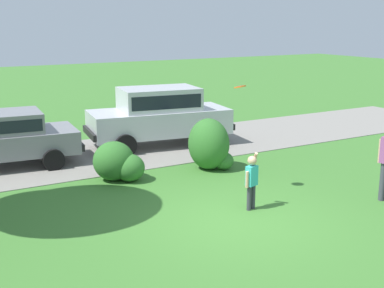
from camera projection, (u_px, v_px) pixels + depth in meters
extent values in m
plane|color=#3D752D|center=(237.00, 222.00, 10.68)|extent=(80.00, 80.00, 0.00)
cube|color=gray|center=(117.00, 152.00, 16.22)|extent=(28.00, 4.40, 0.02)
ellipsoid|color=#33702B|center=(114.00, 161.00, 13.36)|extent=(1.07, 1.02, 1.02)
ellipsoid|color=#33702B|center=(130.00, 168.00, 13.31)|extent=(0.79, 0.79, 0.71)
ellipsoid|color=#33702B|center=(209.00, 144.00, 14.32)|extent=(1.10, 1.25, 1.43)
ellipsoid|color=#33702B|center=(224.00, 161.00, 14.36)|extent=(0.55, 0.55, 0.50)
cube|color=gray|center=(10.00, 122.00, 14.47)|extent=(1.82, 1.77, 0.56)
cube|color=black|center=(10.00, 122.00, 14.47)|extent=(1.69, 1.77, 0.34)
cylinder|color=black|center=(54.00, 160.00, 14.27)|extent=(0.62, 0.27, 0.60)
cylinder|color=black|center=(43.00, 145.00, 15.93)|extent=(0.62, 0.27, 0.60)
cube|color=black|center=(76.00, 142.00, 15.39)|extent=(0.28, 1.75, 0.20)
cube|color=silver|center=(159.00, 122.00, 16.98)|extent=(4.71, 2.45, 0.80)
cube|color=silver|center=(159.00, 99.00, 16.80)|extent=(2.68, 1.95, 0.72)
cube|color=black|center=(159.00, 99.00, 16.80)|extent=(2.48, 1.94, 0.43)
cylinder|color=black|center=(126.00, 145.00, 15.74)|extent=(0.70, 0.31, 0.68)
cylinder|color=black|center=(111.00, 133.00, 17.43)|extent=(0.70, 0.31, 0.68)
cylinder|color=black|center=(210.00, 138.00, 16.75)|extent=(0.70, 0.31, 0.68)
cylinder|color=black|center=(188.00, 127.00, 18.44)|extent=(0.70, 0.31, 0.68)
cube|color=black|center=(90.00, 133.00, 16.20)|extent=(0.36, 1.75, 0.20)
cube|color=black|center=(222.00, 123.00, 17.86)|extent=(0.36, 1.75, 0.20)
cylinder|color=#383842|center=(249.00, 198.00, 11.28)|extent=(0.10, 0.10, 0.55)
cylinder|color=#383842|center=(253.00, 197.00, 11.38)|extent=(0.10, 0.10, 0.55)
cube|color=#33B2B2|center=(252.00, 176.00, 11.21)|extent=(0.29, 0.23, 0.44)
sphere|color=tan|center=(252.00, 161.00, 11.13)|extent=(0.20, 0.20, 0.20)
cylinder|color=tan|center=(255.00, 160.00, 11.28)|extent=(0.16, 0.27, 0.39)
cylinder|color=tan|center=(247.00, 179.00, 11.11)|extent=(0.07, 0.07, 0.36)
cylinder|color=orange|center=(240.00, 87.00, 11.85)|extent=(0.29, 0.28, 0.10)
cylinder|color=red|center=(240.00, 87.00, 11.85)|extent=(0.16, 0.16, 0.07)
cylinder|color=#3F3F4C|center=(383.00, 182.00, 11.86)|extent=(0.14, 0.14, 0.90)
cylinder|color=tan|center=(380.00, 151.00, 11.78)|extent=(0.09, 0.09, 0.55)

